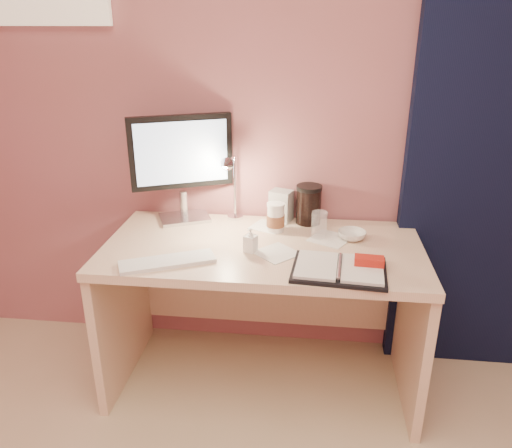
# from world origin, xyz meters

# --- Properties ---
(room) EXTENTS (3.50, 3.50, 3.50)m
(room) POSITION_xyz_m (0.95, 1.69, 1.14)
(room) COLOR #C6B28E
(room) RESTS_ON ground
(desk) EXTENTS (1.40, 0.70, 0.73)m
(desk) POSITION_xyz_m (0.00, 1.45, 0.50)
(desk) COLOR beige
(desk) RESTS_ON ground
(monitor) EXTENTS (0.46, 0.25, 0.52)m
(monitor) POSITION_xyz_m (-0.42, 1.64, 1.04)
(monitor) COLOR silver
(monitor) RESTS_ON desk
(keyboard) EXTENTS (0.40, 0.27, 0.02)m
(keyboard) POSITION_xyz_m (-0.37, 1.16, 0.74)
(keyboard) COLOR white
(keyboard) RESTS_ON desk
(planner) EXTENTS (0.39, 0.30, 0.06)m
(planner) POSITION_xyz_m (0.33, 1.17, 0.74)
(planner) COLOR black
(planner) RESTS_ON desk
(paper_a) EXTENTS (0.22, 0.22, 0.00)m
(paper_a) POSITION_xyz_m (0.07, 1.30, 0.73)
(paper_a) COLOR silver
(paper_a) RESTS_ON desk
(paper_b) EXTENTS (0.22, 0.22, 0.00)m
(paper_b) POSITION_xyz_m (0.30, 1.48, 0.73)
(paper_b) COLOR silver
(paper_b) RESTS_ON desk
(paper_c) EXTENTS (0.18, 0.18, 0.00)m
(paper_c) POSITION_xyz_m (-0.00, 1.60, 0.73)
(paper_c) COLOR silver
(paper_c) RESTS_ON desk
(coffee_cup) EXTENTS (0.09, 0.09, 0.14)m
(coffee_cup) POSITION_xyz_m (0.04, 1.55, 0.79)
(coffee_cup) COLOR white
(coffee_cup) RESTS_ON desk
(clear_cup) EXTENTS (0.07, 0.07, 0.12)m
(clear_cup) POSITION_xyz_m (0.24, 1.49, 0.79)
(clear_cup) COLOR white
(clear_cup) RESTS_ON desk
(bowl) EXTENTS (0.15, 0.15, 0.04)m
(bowl) POSITION_xyz_m (0.39, 1.49, 0.75)
(bowl) COLOR silver
(bowl) RESTS_ON desk
(lotion_bottle) EXTENTS (0.06, 0.06, 0.11)m
(lotion_bottle) POSITION_xyz_m (-0.05, 1.31, 0.78)
(lotion_bottle) COLOR white
(lotion_bottle) RESTS_ON desk
(dark_jar) EXTENTS (0.12, 0.12, 0.17)m
(dark_jar) POSITION_xyz_m (0.19, 1.67, 0.81)
(dark_jar) COLOR black
(dark_jar) RESTS_ON desk
(product_box) EXTENTS (0.12, 0.11, 0.15)m
(product_box) POSITION_xyz_m (0.06, 1.69, 0.81)
(product_box) COLOR #B6B6B1
(product_box) RESTS_ON desk
(desk_lamp) EXTENTS (0.09, 0.21, 0.34)m
(desk_lamp) POSITION_xyz_m (-0.16, 1.60, 0.94)
(desk_lamp) COLOR silver
(desk_lamp) RESTS_ON desk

